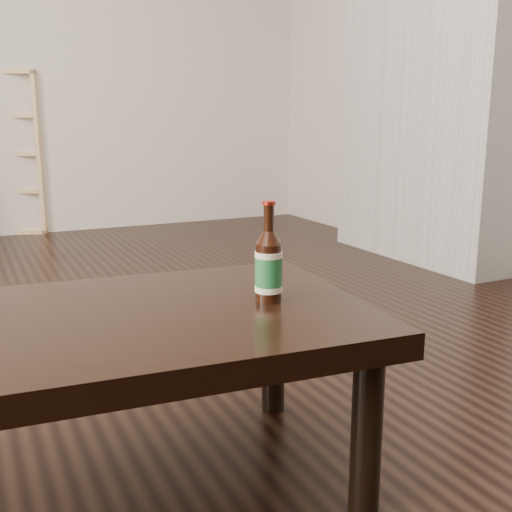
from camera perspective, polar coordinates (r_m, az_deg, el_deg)
name	(u,v)px	position (r m, az deg, el deg)	size (l,w,h in m)	color
chimney_breast	(431,13)	(3.60, 16.29, 21.35)	(0.30, 1.20, 2.70)	white
bookshelf	(0,150)	(4.66, -23.19, 9.25)	(0.66, 0.46, 1.12)	tan
coffee_table	(109,341)	(1.25, -13.86, -7.86)	(1.11, 0.71, 0.40)	black
beer_bottle	(269,267)	(1.27, 1.21, -1.01)	(0.06, 0.06, 0.22)	black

